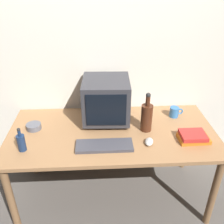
# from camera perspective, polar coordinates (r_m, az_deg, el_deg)

# --- Properties ---
(ground_plane) EXTENTS (6.00, 6.00, 0.00)m
(ground_plane) POSITION_cam_1_polar(r_m,az_deg,el_deg) (2.51, 0.00, -18.02)
(ground_plane) COLOR #56514C
(back_wall) EXTENTS (4.00, 0.08, 2.50)m
(back_wall) POSITION_cam_1_polar(r_m,az_deg,el_deg) (2.24, -0.69, 13.89)
(back_wall) COLOR silver
(back_wall) RESTS_ON ground
(desk) EXTENTS (1.67, 0.81, 0.72)m
(desk) POSITION_cam_1_polar(r_m,az_deg,el_deg) (2.09, 0.00, -6.15)
(desk) COLOR #9E7047
(desk) RESTS_ON ground
(crt_monitor) EXTENTS (0.40, 0.40, 0.37)m
(crt_monitor) POSITION_cam_1_polar(r_m,az_deg,el_deg) (2.10, -1.33, 2.76)
(crt_monitor) COLOR #333338
(crt_monitor) RESTS_ON desk
(keyboard) EXTENTS (0.42, 0.15, 0.02)m
(keyboard) POSITION_cam_1_polar(r_m,az_deg,el_deg) (1.87, -1.73, -7.62)
(keyboard) COLOR #3F3F47
(keyboard) RESTS_ON desk
(computer_mouse) EXTENTS (0.09, 0.11, 0.04)m
(computer_mouse) POSITION_cam_1_polar(r_m,az_deg,el_deg) (1.92, 8.40, -6.67)
(computer_mouse) COLOR beige
(computer_mouse) RESTS_ON desk
(bottle_tall) EXTENTS (0.09, 0.09, 0.33)m
(bottle_tall) POSITION_cam_1_polar(r_m,az_deg,el_deg) (2.01, 7.86, -1.03)
(bottle_tall) COLOR #472314
(bottle_tall) RESTS_ON desk
(bottle_short) EXTENTS (0.06, 0.06, 0.19)m
(bottle_short) POSITION_cam_1_polar(r_m,az_deg,el_deg) (1.92, -19.88, -6.42)
(bottle_short) COLOR navy
(bottle_short) RESTS_ON desk
(book_stack) EXTENTS (0.23, 0.16, 0.06)m
(book_stack) POSITION_cam_1_polar(r_m,az_deg,el_deg) (2.02, 17.94, -5.40)
(book_stack) COLOR orange
(book_stack) RESTS_ON desk
(mug) EXTENTS (0.12, 0.08, 0.09)m
(mug) POSITION_cam_1_polar(r_m,az_deg,el_deg) (2.29, 13.96, 0.02)
(mug) COLOR #3370B2
(mug) RESTS_ON desk
(cd_spindle) EXTENTS (0.12, 0.12, 0.04)m
(cd_spindle) POSITION_cam_1_polar(r_m,az_deg,el_deg) (2.16, -17.31, -3.16)
(cd_spindle) COLOR #595B66
(cd_spindle) RESTS_ON desk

